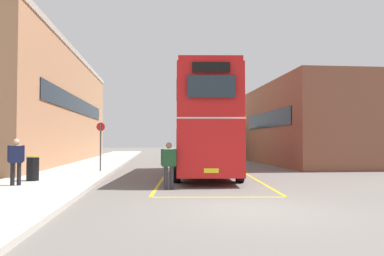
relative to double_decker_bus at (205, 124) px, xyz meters
The scene contains 11 objects.
ground_plane 5.98m from the double_decker_bus, 90.77° to the left, with size 135.60×135.60×0.00m, color #66605B.
sidewalk_left 10.51m from the double_decker_bus, 130.04° to the left, with size 4.00×57.60×0.14m, color #B2ADA3.
brick_building_left 15.19m from the double_decker_bus, 135.65° to the left, with size 5.39×24.92×8.20m.
depot_building_right 12.48m from the double_decker_bus, 38.05° to the left, with size 8.86×12.91×5.75m.
double_decker_bus is the anchor object (origin of this frame).
single_deck_bus 18.55m from the double_decker_bus, 80.33° to the left, with size 2.95×9.43×3.02m.
pedestrian_boarding 5.63m from the double_decker_bus, 110.89° to the right, with size 0.55×0.26×1.62m.
pedestrian_waiting_near 8.64m from the double_decker_bus, 147.50° to the right, with size 0.52×0.34×1.60m.
litter_bin 7.96m from the double_decker_bus, 156.65° to the right, with size 0.49×0.49×0.93m.
bus_stop_sign 5.45m from the double_decker_bus, 165.11° to the left, with size 0.44×0.10×2.47m.
bay_marking_yellow 3.14m from the double_decker_bus, 92.32° to the right, with size 5.19×12.41×0.01m.
Camera 1 is at (-2.28, -8.94, 1.68)m, focal length 34.71 mm.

